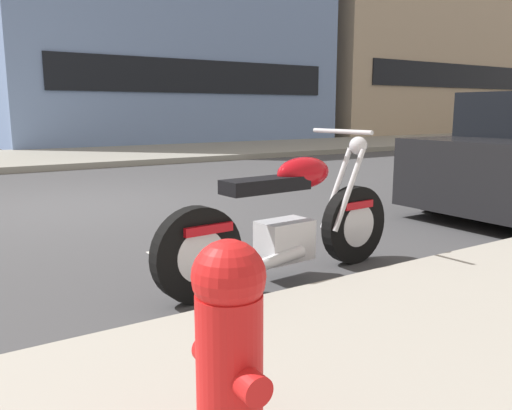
{
  "coord_description": "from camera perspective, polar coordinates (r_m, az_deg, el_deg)",
  "views": [
    {
      "loc": [
        -1.68,
        -7.03,
        1.28
      ],
      "look_at": [
        0.48,
        -3.67,
        0.54
      ],
      "focal_mm": 36.39,
      "sensor_mm": 36.0,
      "label": 1
    }
  ],
  "objects": [
    {
      "name": "sidewalk_far_curb",
      "position": [
        19.54,
        11.82,
        6.7
      ],
      "size": [
        120.0,
        5.0,
        0.14
      ],
      "primitive_type": "cube",
      "color": "gray",
      "rests_on": "ground"
    },
    {
      "name": "parked_motorcycle",
      "position": [
        3.9,
        3.46,
        -2.07
      ],
      "size": [
        2.17,
        0.62,
        1.12
      ],
      "rotation": [
        0.0,
        0.0,
        0.07
      ],
      "color": "black",
      "rests_on": "ground"
    },
    {
      "name": "ground_plane",
      "position": [
        7.34,
        -19.03,
        -0.14
      ],
      "size": [
        260.0,
        260.0,
        0.0
      ],
      "primitive_type": "plane",
      "color": "#3D3D3F"
    },
    {
      "name": "parking_stall_stripe",
      "position": [
        3.89,
        -5.29,
        -8.69
      ],
      "size": [
        0.12,
        2.2,
        0.01
      ],
      "primitive_type": "cube",
      "color": "silver",
      "rests_on": "ground"
    },
    {
      "name": "townhouse_mid_block",
      "position": [
        31.59,
        12.95,
        19.68
      ],
      "size": [
        13.9,
        11.64,
        12.95
      ],
      "color": "tan",
      "rests_on": "ground"
    },
    {
      "name": "townhouse_far_uphill",
      "position": [
        22.48,
        -11.52,
        20.81
      ],
      "size": [
        12.08,
        8.71,
        10.78
      ],
      "color": "#6B84B2",
      "rests_on": "ground"
    },
    {
      "name": "fire_hydrant",
      "position": [
        1.73,
        -2.95,
        -15.05
      ],
      "size": [
        0.24,
        0.36,
        0.74
      ],
      "color": "red",
      "rests_on": "sidewalk_near_curb"
    }
  ]
}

